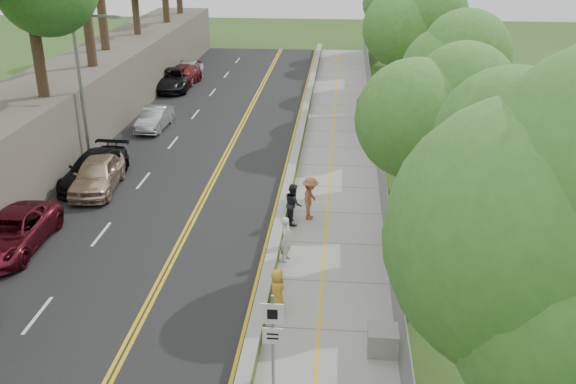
{
  "coord_description": "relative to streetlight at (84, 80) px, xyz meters",
  "views": [
    {
      "loc": [
        2.7,
        -17.26,
        12.22
      ],
      "look_at": [
        0.5,
        8.0,
        1.4
      ],
      "focal_mm": 40.0,
      "sensor_mm": 36.0,
      "label": 1
    }
  ],
  "objects": [
    {
      "name": "car_2",
      "position": [
        0.25,
        -9.56,
        -3.87
      ],
      "size": [
        2.54,
        5.32,
        1.46
      ],
      "primitive_type": "imported",
      "rotation": [
        0.0,
        0.0,
        0.02
      ],
      "color": "maroon",
      "rests_on": "road"
    },
    {
      "name": "construction_barrel",
      "position": [
        14.76,
        11.17,
        -4.18
      ],
      "size": [
        0.5,
        0.5,
        0.82
      ],
      "primitive_type": "cylinder",
      "color": "#E24000",
      "rests_on": "sidewalk"
    },
    {
      "name": "jersey_barrier",
      "position": [
        10.71,
        1.0,
        -4.34
      ],
      "size": [
        0.42,
        66.0,
        0.6
      ],
      "primitive_type": "cube",
      "color": "#C5E530",
      "rests_on": "ground"
    },
    {
      "name": "ground",
      "position": [
        10.46,
        -14.0,
        -4.64
      ],
      "size": [
        140.0,
        140.0,
        0.0
      ],
      "primitive_type": "plane",
      "color": "#33511E",
      "rests_on": "ground"
    },
    {
      "name": "car_5",
      "position": [
        1.46,
        6.6,
        -3.93
      ],
      "size": [
        1.56,
        4.11,
        1.34
      ],
      "primitive_type": "imported",
      "rotation": [
        0.0,
        0.0,
        -0.03
      ],
      "color": "#A6A7AC",
      "rests_on": "road"
    },
    {
      "name": "rock_embankment",
      "position": [
        -3.04,
        1.0,
        -2.64
      ],
      "size": [
        5.0,
        66.0,
        4.0
      ],
      "primitive_type": "cube",
      "color": "#595147",
      "rests_on": "ground"
    },
    {
      "name": "concrete_block",
      "position": [
        14.76,
        -14.95,
        -4.2
      ],
      "size": [
        1.2,
        0.91,
        0.79
      ],
      "primitive_type": "cube",
      "rotation": [
        0.0,
        0.0,
        -0.02
      ],
      "color": "gray",
      "rests_on": "sidewalk"
    },
    {
      "name": "sidewalk",
      "position": [
        13.01,
        1.0,
        -4.61
      ],
      "size": [
        4.2,
        66.0,
        0.05
      ],
      "primitive_type": "cube",
      "color": "gray",
      "rests_on": "ground"
    },
    {
      "name": "signpost",
      "position": [
        11.51,
        -17.02,
        -2.68
      ],
      "size": [
        0.62,
        0.09,
        3.1
      ],
      "color": "gray",
      "rests_on": "sidewalk"
    },
    {
      "name": "car_7",
      "position": [
        0.46,
        17.96,
        -3.85
      ],
      "size": [
        2.56,
        5.36,
        1.51
      ],
      "primitive_type": "imported",
      "rotation": [
        0.0,
        0.0,
        -0.09
      ],
      "color": "maroon",
      "rests_on": "road"
    },
    {
      "name": "chainlink_fence",
      "position": [
        15.11,
        1.0,
        -3.64
      ],
      "size": [
        0.04,
        66.0,
        2.0
      ],
      "primitive_type": "cube",
      "color": "slate",
      "rests_on": "ground"
    },
    {
      "name": "person_far",
      "position": [
        14.66,
        10.5,
        -3.63
      ],
      "size": [
        1.18,
        0.61,
        1.92
      ],
      "primitive_type": "imported",
      "rotation": [
        0.0,
        0.0,
        3.01
      ],
      "color": "black",
      "rests_on": "sidewalk"
    },
    {
      "name": "car_8",
      "position": [
        0.52,
        19.27,
        -3.77
      ],
      "size": [
        2.17,
        4.93,
        1.65
      ],
      "primitive_type": "imported",
      "rotation": [
        0.0,
        0.0,
        -0.05
      ],
      "color": "silver",
      "rests_on": "road"
    },
    {
      "name": "road",
      "position": [
        5.06,
        1.0,
        -4.62
      ],
      "size": [
        11.2,
        66.0,
        0.04
      ],
      "primitive_type": "cube",
      "color": "black",
      "rests_on": "ground"
    },
    {
      "name": "streetlight",
      "position": [
        0.0,
        0.0,
        0.0
      ],
      "size": [
        2.52,
        0.22,
        8.0
      ],
      "color": "gray",
      "rests_on": "ground"
    },
    {
      "name": "painter_2",
      "position": [
        11.21,
        -6.21,
        -3.68
      ],
      "size": [
        0.89,
        1.03,
        1.81
      ],
      "primitive_type": "imported",
      "rotation": [
        0.0,
        0.0,
        1.84
      ],
      "color": "black",
      "rests_on": "sidewalk"
    },
    {
      "name": "trees_fenceside",
      "position": [
        17.46,
        1.0,
        2.36
      ],
      "size": [
        7.0,
        66.0,
        14.0
      ],
      "primitive_type": null,
      "color": "#498A33",
      "rests_on": "ground"
    },
    {
      "name": "car_4",
      "position": [
        1.46,
        -3.34,
        -3.79
      ],
      "size": [
        2.37,
        4.94,
        1.63
      ],
      "primitive_type": "imported",
      "rotation": [
        0.0,
        0.0,
        0.1
      ],
      "color": "#C7A48D",
      "rests_on": "road"
    },
    {
      "name": "painter_1",
      "position": [
        11.21,
        -9.54,
        -3.68
      ],
      "size": [
        0.6,
        0.76,
        1.82
      ],
      "primitive_type": "imported",
      "rotation": [
        0.0,
        0.0,
        1.29
      ],
      "color": "silver",
      "rests_on": "sidewalk"
    },
    {
      "name": "car_6",
      "position": [
        0.08,
        16.67,
        -3.82
      ],
      "size": [
        2.9,
        5.75,
        1.56
      ],
      "primitive_type": "imported",
      "rotation": [
        0.0,
        0.0,
        0.06
      ],
      "color": "black",
      "rests_on": "road"
    },
    {
      "name": "painter_3",
      "position": [
        11.91,
        -5.73,
        -3.63
      ],
      "size": [
        0.94,
        1.36,
        1.93
      ],
      "primitive_type": "imported",
      "rotation": [
        0.0,
        0.0,
        1.38
      ],
      "color": "#A05937",
      "rests_on": "sidewalk"
    },
    {
      "name": "painter_0",
      "position": [
        11.21,
        -13.0,
        -3.82
      ],
      "size": [
        0.69,
        0.86,
        1.54
      ],
      "primitive_type": "imported",
      "rotation": [
        0.0,
        0.0,
        1.86
      ],
      "color": "gold",
      "rests_on": "sidewalk"
    },
    {
      "name": "car_3",
      "position": [
        1.01,
        -2.53,
        -3.85
      ],
      "size": [
        2.4,
        5.3,
        1.51
      ],
      "primitive_type": "imported",
      "rotation": [
        0.0,
        0.0,
        -0.06
      ],
      "color": "black",
      "rests_on": "road"
    }
  ]
}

